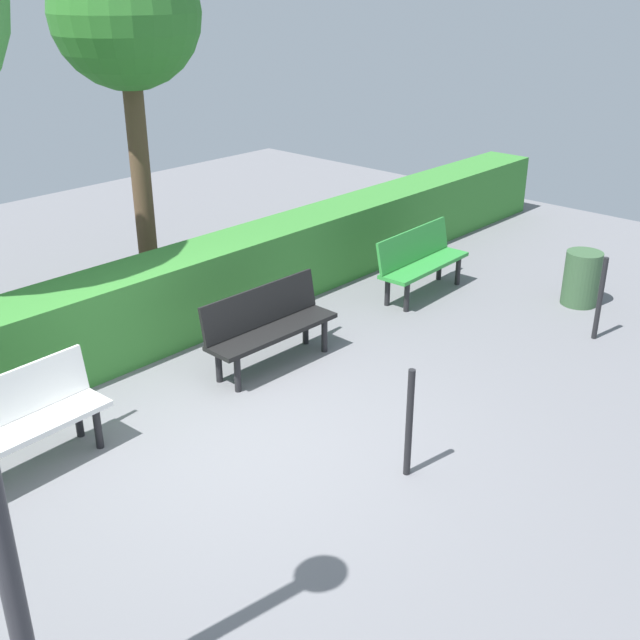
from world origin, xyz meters
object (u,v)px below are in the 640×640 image
Objects in this scene: bench_white at (10,423)px; tree_near at (126,18)px; bench_green at (420,259)px; trash_bin at (582,278)px; bench_black at (268,323)px.

tree_near is at bearing -143.36° from bench_white.
tree_near is (2.21, -2.93, 2.95)m from bench_green.
bench_white is (5.64, -0.12, 0.00)m from bench_green.
bench_white is 7.00m from trash_bin.
bench_green is at bearing 176.04° from bench_white.
tree_near is at bearing -55.05° from bench_green.
tree_near is at bearing -99.57° from bench_black.
bench_green is 0.93× the size of bench_white.
bench_green is at bearing -57.65° from trash_bin.
bench_white is at bearing -15.44° from trash_bin.
bench_white is 2.35× the size of trash_bin.
trash_bin is (-6.74, 1.86, -0.13)m from bench_white.
tree_near reaches higher than trash_bin.
bench_black is (2.78, 0.01, 0.00)m from bench_green.
bench_white is 5.32m from tree_near.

